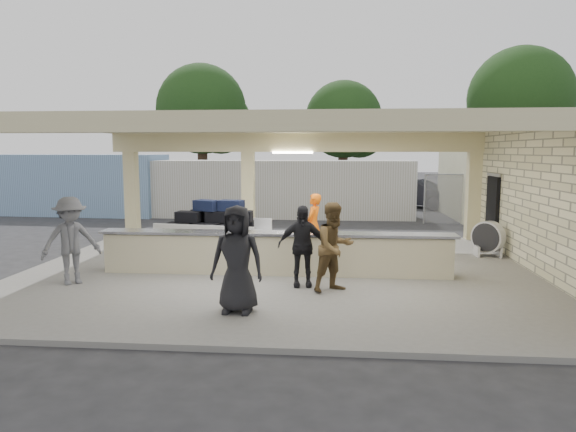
# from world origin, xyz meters

# --- Properties ---
(ground) EXTENTS (120.00, 120.00, 0.00)m
(ground) POSITION_xyz_m (0.00, 0.00, 0.00)
(ground) COLOR #242426
(ground) RESTS_ON ground
(pavilion) EXTENTS (12.01, 10.00, 3.55)m
(pavilion) POSITION_xyz_m (0.21, 0.66, 1.35)
(pavilion) COLOR slate
(pavilion) RESTS_ON ground
(baggage_counter) EXTENTS (8.20, 0.58, 0.98)m
(baggage_counter) POSITION_xyz_m (0.00, -0.50, 0.59)
(baggage_counter) COLOR #C3B891
(baggage_counter) RESTS_ON pavilion
(luggage_cart) EXTENTS (2.89, 2.04, 1.56)m
(luggage_cart) POSITION_xyz_m (-1.80, 1.04, 0.94)
(luggage_cart) COLOR silver
(luggage_cart) RESTS_ON pavilion
(drum_fan) EXTENTS (0.82, 0.81, 0.96)m
(drum_fan) POSITION_xyz_m (5.50, 1.98, 0.61)
(drum_fan) COLOR silver
(drum_fan) RESTS_ON pavilion
(baggage_handler) EXTENTS (0.52, 0.70, 1.71)m
(baggage_handler) POSITION_xyz_m (0.80, 1.49, 0.95)
(baggage_handler) COLOR orange
(baggage_handler) RESTS_ON pavilion
(passenger_a) EXTENTS (0.94, 0.83, 1.82)m
(passenger_a) POSITION_xyz_m (1.36, -1.86, 1.01)
(passenger_a) COLOR brown
(passenger_a) RESTS_ON pavilion
(passenger_b) EXTENTS (1.04, 0.48, 1.72)m
(passenger_b) POSITION_xyz_m (0.67, -1.53, 0.96)
(passenger_b) COLOR black
(passenger_b) RESTS_ON pavilion
(passenger_c) EXTENTS (1.20, 1.10, 1.87)m
(passenger_c) POSITION_xyz_m (-4.24, -1.78, 1.04)
(passenger_c) COLOR #54555A
(passenger_c) RESTS_ON pavilion
(passenger_d) EXTENTS (0.95, 0.44, 1.90)m
(passenger_d) POSITION_xyz_m (-0.35, -3.37, 1.05)
(passenger_d) COLOR black
(passenger_d) RESTS_ON pavilion
(car_white_a) EXTENTS (4.92, 3.14, 1.30)m
(car_white_a) POSITION_xyz_m (9.04, 12.05, 0.65)
(car_white_a) COLOR white
(car_white_a) RESTS_ON ground
(car_dark) EXTENTS (4.39, 3.88, 1.45)m
(car_dark) POSITION_xyz_m (5.73, 15.03, 0.73)
(car_dark) COLOR black
(car_dark) RESTS_ON ground
(container_white) EXTENTS (11.58, 2.34, 2.51)m
(container_white) POSITION_xyz_m (-1.01, 10.68, 1.25)
(container_white) COLOR silver
(container_white) RESTS_ON ground
(container_blue) EXTENTS (10.75, 3.13, 2.76)m
(container_blue) POSITION_xyz_m (-11.84, 10.81, 1.38)
(container_blue) COLOR #7A9DC4
(container_blue) RESTS_ON ground
(tree_left) EXTENTS (6.60, 6.30, 9.00)m
(tree_left) POSITION_xyz_m (-7.68, 24.16, 5.59)
(tree_left) COLOR #382619
(tree_left) RESTS_ON ground
(tree_mid) EXTENTS (6.00, 5.60, 8.00)m
(tree_mid) POSITION_xyz_m (2.32, 26.16, 4.96)
(tree_mid) COLOR #382619
(tree_mid) RESTS_ON ground
(tree_right) EXTENTS (7.20, 7.00, 10.00)m
(tree_right) POSITION_xyz_m (14.32, 25.16, 6.21)
(tree_right) COLOR #382619
(tree_right) RESTS_ON ground
(adjacent_building) EXTENTS (6.00, 8.00, 3.20)m
(adjacent_building) POSITION_xyz_m (9.50, 10.00, 1.60)
(adjacent_building) COLOR beige
(adjacent_building) RESTS_ON ground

